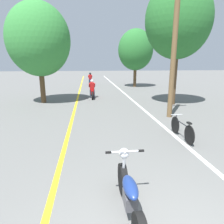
# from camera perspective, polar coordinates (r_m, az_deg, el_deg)

# --- Properties ---
(lane_stripe_center) EXTENTS (0.14, 48.00, 0.01)m
(lane_stripe_center) POSITION_cam_1_polar(r_m,az_deg,el_deg) (15.14, -9.80, 3.88)
(lane_stripe_center) COLOR yellow
(lane_stripe_center) RESTS_ON ground
(lane_stripe_edge) EXTENTS (0.14, 48.00, 0.01)m
(lane_stripe_edge) POSITION_cam_1_polar(r_m,az_deg,el_deg) (15.44, 4.89, 4.23)
(lane_stripe_edge) COLOR white
(lane_stripe_edge) RESTS_ON ground
(utility_pole) EXTENTS (1.10, 0.24, 6.47)m
(utility_pole) POSITION_cam_1_polar(r_m,az_deg,el_deg) (9.99, 17.35, 17.43)
(utility_pole) COLOR brown
(utility_pole) RESTS_ON ground
(roadside_tree_right_near) EXTENTS (3.91, 3.52, 7.28)m
(roadside_tree_right_near) POSITION_cam_1_polar(r_m,az_deg,el_deg) (13.41, 18.44, 23.63)
(roadside_tree_right_near) COLOR #513A23
(roadside_tree_right_near) RESTS_ON ground
(roadside_tree_right_far) EXTENTS (3.66, 3.30, 5.98)m
(roadside_tree_right_far) POSITION_cam_1_polar(r_m,az_deg,el_deg) (22.01, 6.76, 17.20)
(roadside_tree_right_far) COLOR #513A23
(roadside_tree_right_far) RESTS_ON ground
(roadside_tree_left) EXTENTS (3.91, 3.52, 6.24)m
(roadside_tree_left) POSITION_cam_1_polar(r_m,az_deg,el_deg) (13.95, -20.24, 18.77)
(roadside_tree_left) COLOR #513A23
(roadside_tree_left) RESTS_ON ground
(motorcycle_foreground) EXTENTS (0.74, 2.04, 1.03)m
(motorcycle_foreground) POSITION_cam_1_polar(r_m,az_deg,el_deg) (3.74, 4.99, -22.41)
(motorcycle_foreground) COLOR black
(motorcycle_foreground) RESTS_ON ground
(motorcycle_rider_lead) EXTENTS (0.50, 2.08, 1.37)m
(motorcycle_rider_lead) POSITION_cam_1_polar(r_m,az_deg,el_deg) (15.14, -5.70, 5.99)
(motorcycle_rider_lead) COLOR black
(motorcycle_rider_lead) RESTS_ON ground
(motorcycle_rider_far) EXTENTS (0.50, 2.09, 1.43)m
(motorcycle_rider_far) POSITION_cam_1_polar(r_m,az_deg,el_deg) (24.10, -6.23, 9.05)
(motorcycle_rider_far) COLOR black
(motorcycle_rider_far) RESTS_ON ground
(bicycle_parked) EXTENTS (0.44, 1.74, 0.75)m
(bicycle_parked) POSITION_cam_1_polar(r_m,az_deg,el_deg) (7.49, 19.34, -4.55)
(bicycle_parked) COLOR black
(bicycle_parked) RESTS_ON ground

